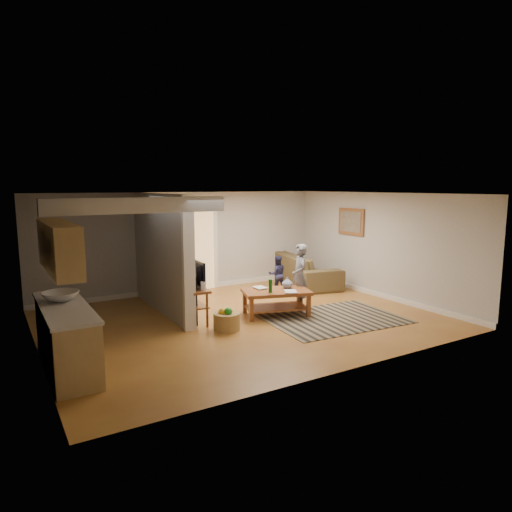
{
  "coord_description": "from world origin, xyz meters",
  "views": [
    {
      "loc": [
        -4.33,
        -7.73,
        2.66
      ],
      "look_at": [
        0.84,
        0.92,
        1.1
      ],
      "focal_mm": 32.0,
      "sensor_mm": 36.0,
      "label": 1
    }
  ],
  "objects_px": {
    "coffee_table": "(277,295)",
    "toy_basket": "(227,320)",
    "sofa": "(302,283)",
    "toddler": "(277,292)",
    "speaker_right": "(171,289)",
    "speaker_left": "(195,302)",
    "child": "(299,308)",
    "tv_console": "(192,290)"
  },
  "relations": [
    {
      "from": "coffee_table",
      "to": "tv_console",
      "type": "bearing_deg",
      "value": 164.73
    },
    {
      "from": "toy_basket",
      "to": "speaker_left",
      "type": "bearing_deg",
      "value": 125.82
    },
    {
      "from": "coffee_table",
      "to": "speaker_left",
      "type": "xyz_separation_m",
      "value": [
        -1.75,
        0.19,
        0.06
      ]
    },
    {
      "from": "coffee_table",
      "to": "toy_basket",
      "type": "height_order",
      "value": "coffee_table"
    },
    {
      "from": "tv_console",
      "to": "speaker_left",
      "type": "distance_m",
      "value": 0.32
    },
    {
      "from": "tv_console",
      "to": "speaker_right",
      "type": "relative_size",
      "value": 1.24
    },
    {
      "from": "speaker_right",
      "to": "child",
      "type": "bearing_deg",
      "value": -27.3
    },
    {
      "from": "child",
      "to": "sofa",
      "type": "bearing_deg",
      "value": 161.86
    },
    {
      "from": "speaker_left",
      "to": "speaker_right",
      "type": "distance_m",
      "value": 1.27
    },
    {
      "from": "tv_console",
      "to": "speaker_right",
      "type": "xyz_separation_m",
      "value": [
        -0.06,
        1.01,
        -0.18
      ]
    },
    {
      "from": "speaker_right",
      "to": "toddler",
      "type": "xyz_separation_m",
      "value": [
        2.86,
        0.2,
        -0.46
      ]
    },
    {
      "from": "toy_basket",
      "to": "speaker_right",
      "type": "bearing_deg",
      "value": 102.34
    },
    {
      "from": "coffee_table",
      "to": "toddler",
      "type": "height_order",
      "value": "coffee_table"
    },
    {
      "from": "speaker_left",
      "to": "speaker_right",
      "type": "xyz_separation_m",
      "value": [
        0.0,
        1.27,
        -0.01
      ]
    },
    {
      "from": "child",
      "to": "toddler",
      "type": "height_order",
      "value": "child"
    },
    {
      "from": "speaker_left",
      "to": "child",
      "type": "relative_size",
      "value": 0.66
    },
    {
      "from": "sofa",
      "to": "toddler",
      "type": "bearing_deg",
      "value": 128.33
    },
    {
      "from": "coffee_table",
      "to": "speaker_right",
      "type": "relative_size",
      "value": 1.65
    },
    {
      "from": "coffee_table",
      "to": "speaker_right",
      "type": "bearing_deg",
      "value": 140.01
    },
    {
      "from": "coffee_table",
      "to": "child",
      "type": "xyz_separation_m",
      "value": [
        0.7,
        0.17,
        -0.41
      ]
    },
    {
      "from": "sofa",
      "to": "speaker_left",
      "type": "relative_size",
      "value": 2.97
    },
    {
      "from": "tv_console",
      "to": "toy_basket",
      "type": "xyz_separation_m",
      "value": [
        0.34,
        -0.82,
        -0.46
      ]
    },
    {
      "from": "speaker_right",
      "to": "toddler",
      "type": "relative_size",
      "value": 0.99
    },
    {
      "from": "toddler",
      "to": "child",
      "type": "bearing_deg",
      "value": 93.25
    },
    {
      "from": "coffee_table",
      "to": "tv_console",
      "type": "relative_size",
      "value": 1.33
    },
    {
      "from": "sofa",
      "to": "coffee_table",
      "type": "distance_m",
      "value": 3.29
    },
    {
      "from": "sofa",
      "to": "toy_basket",
      "type": "height_order",
      "value": "toy_basket"
    },
    {
      "from": "sofa",
      "to": "speaker_left",
      "type": "xyz_separation_m",
      "value": [
        -4.1,
        -2.07,
        0.47
      ]
    },
    {
      "from": "speaker_left",
      "to": "coffee_table",
      "type": "bearing_deg",
      "value": 9.26
    },
    {
      "from": "speaker_right",
      "to": "child",
      "type": "distance_m",
      "value": 2.81
    },
    {
      "from": "child",
      "to": "speaker_left",
      "type": "bearing_deg",
      "value": -70.55
    },
    {
      "from": "speaker_right",
      "to": "toy_basket",
      "type": "bearing_deg",
      "value": -77.14
    },
    {
      "from": "toy_basket",
      "to": "toddler",
      "type": "relative_size",
      "value": 0.53
    },
    {
      "from": "toddler",
      "to": "sofa",
      "type": "bearing_deg",
      "value": -135.5
    },
    {
      "from": "sofa",
      "to": "toddler",
      "type": "distance_m",
      "value": 1.37
    },
    {
      "from": "coffee_table",
      "to": "toy_basket",
      "type": "relative_size",
      "value": 3.06
    },
    {
      "from": "coffee_table",
      "to": "toddler",
      "type": "bearing_deg",
      "value": 56.31
    },
    {
      "from": "toy_basket",
      "to": "coffee_table",
      "type": "bearing_deg",
      "value": 14.88
    },
    {
      "from": "coffee_table",
      "to": "child",
      "type": "bearing_deg",
      "value": 13.82
    },
    {
      "from": "coffee_table",
      "to": "toy_basket",
      "type": "distance_m",
      "value": 1.42
    },
    {
      "from": "sofa",
      "to": "coffee_table",
      "type": "xyz_separation_m",
      "value": [
        -2.35,
        -2.27,
        0.41
      ]
    },
    {
      "from": "speaker_right",
      "to": "sofa",
      "type": "bearing_deg",
      "value": 11.58
    }
  ]
}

